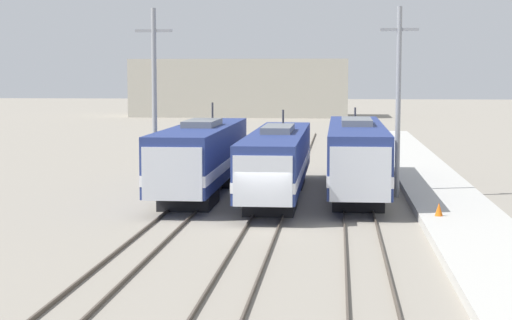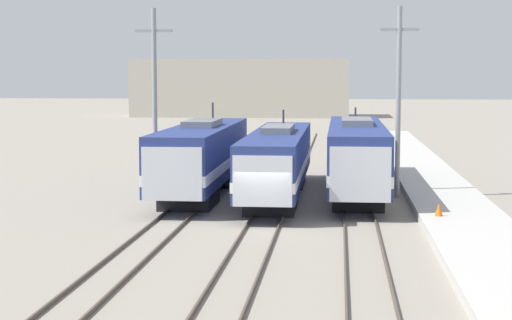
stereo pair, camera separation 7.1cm
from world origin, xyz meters
The scene contains 12 objects.
ground_plane centered at (0.00, 0.00, 0.00)m, with size 400.00×400.00×0.00m, color gray.
rail_pair_far_left centered at (-4.33, 0.00, 0.07)m, with size 1.51×120.00×0.15m.
rail_pair_center centered at (0.00, 0.00, 0.07)m, with size 1.51×120.00×0.15m.
rail_pair_far_right centered at (4.33, 0.00, 0.07)m, with size 1.51×120.00×0.15m.
locomotive_far_left centered at (-4.33, 9.53, 2.18)m, with size 3.12×17.93×5.09m.
locomotive_center centered at (0.00, 8.83, 2.06)m, with size 2.92×19.38×4.68m.
locomotive_far_right centered at (4.33, 10.56, 2.21)m, with size 3.09×19.43×4.76m.
catenary_tower_left centered at (-7.05, 9.92, 5.50)m, with size 2.10×0.27×10.48m.
catenary_tower_right centered at (6.57, 9.92, 5.50)m, with size 2.10×0.27×10.48m.
platform centered at (9.02, 0.00, 0.21)m, with size 4.00×120.00×0.42m.
traffic_cone centered at (7.87, 1.12, 0.73)m, with size 0.36×0.36×0.61m.
depot_building centered at (-12.57, 101.26, 4.61)m, with size 34.61×12.64×9.21m.
Camera 1 is at (3.31, -37.62, 6.79)m, focal length 60.00 mm.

